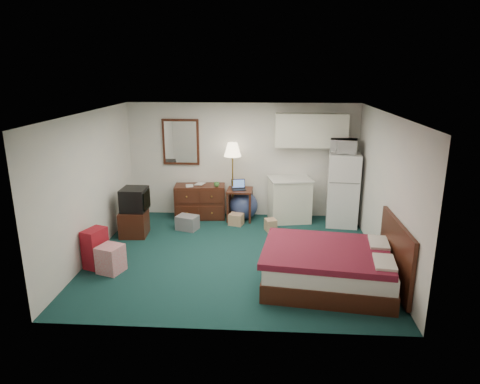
# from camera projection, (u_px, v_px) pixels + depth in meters

# --- Properties ---
(floor) EXTENTS (5.00, 4.50, 0.01)m
(floor) POSITION_uv_depth(u_px,v_px,m) (235.00, 255.00, 7.59)
(floor) COLOR #0B2D29
(floor) RESTS_ON ground
(ceiling) EXTENTS (5.00, 4.50, 0.01)m
(ceiling) POSITION_uv_depth(u_px,v_px,m) (235.00, 113.00, 6.89)
(ceiling) COLOR silver
(ceiling) RESTS_ON walls
(walls) EXTENTS (5.01, 4.51, 2.50)m
(walls) POSITION_uv_depth(u_px,v_px,m) (235.00, 188.00, 7.24)
(walls) COLOR silver
(walls) RESTS_ON floor
(mirror) EXTENTS (0.80, 0.06, 1.00)m
(mirror) POSITION_uv_depth(u_px,v_px,m) (181.00, 142.00, 9.34)
(mirror) COLOR white
(mirror) RESTS_ON walls
(upper_cabinets) EXTENTS (1.50, 0.35, 0.70)m
(upper_cabinets) POSITION_uv_depth(u_px,v_px,m) (311.00, 130.00, 8.95)
(upper_cabinets) COLOR white
(upper_cabinets) RESTS_ON walls
(headboard) EXTENTS (0.06, 1.56, 1.00)m
(headboard) POSITION_uv_depth(u_px,v_px,m) (396.00, 254.00, 6.32)
(headboard) COLOR #35190D
(headboard) RESTS_ON walls
(dresser) EXTENTS (1.13, 0.58, 0.74)m
(dresser) POSITION_uv_depth(u_px,v_px,m) (200.00, 201.00, 9.44)
(dresser) COLOR #35190D
(dresser) RESTS_ON floor
(floor_lamp) EXTENTS (0.40, 0.40, 1.69)m
(floor_lamp) POSITION_uv_depth(u_px,v_px,m) (233.00, 182.00, 9.22)
(floor_lamp) COLOR #B38934
(floor_lamp) RESTS_ON floor
(desk) EXTENTS (0.56, 0.56, 0.68)m
(desk) POSITION_uv_depth(u_px,v_px,m) (240.00, 204.00, 9.33)
(desk) COLOR #35190D
(desk) RESTS_ON floor
(exercise_ball) EXTENTS (0.71, 0.71, 0.61)m
(exercise_ball) POSITION_uv_depth(u_px,v_px,m) (244.00, 205.00, 9.37)
(exercise_ball) COLOR navy
(exercise_ball) RESTS_ON floor
(kitchen_counter) EXTENTS (0.94, 0.78, 0.92)m
(kitchen_counter) POSITION_uv_depth(u_px,v_px,m) (290.00, 200.00, 9.23)
(kitchen_counter) COLOR white
(kitchen_counter) RESTS_ON floor
(fridge) EXTENTS (0.70, 0.70, 1.53)m
(fridge) POSITION_uv_depth(u_px,v_px,m) (343.00, 190.00, 8.91)
(fridge) COLOR white
(fridge) RESTS_ON floor
(bed) EXTENTS (2.05, 1.69, 0.60)m
(bed) POSITION_uv_depth(u_px,v_px,m) (328.00, 268.00, 6.45)
(bed) COLOR #420D14
(bed) RESTS_ON floor
(tv_stand) EXTENTS (0.54, 0.59, 0.51)m
(tv_stand) POSITION_uv_depth(u_px,v_px,m) (134.00, 223.00, 8.45)
(tv_stand) COLOR #35190D
(tv_stand) RESTS_ON floor
(suitcase) EXTENTS (0.37, 0.46, 0.66)m
(suitcase) POSITION_uv_depth(u_px,v_px,m) (95.00, 248.00, 7.09)
(suitcase) COLOR maroon
(suitcase) RESTS_ON floor
(retail_box) EXTENTS (0.46, 0.46, 0.45)m
(retail_box) POSITION_uv_depth(u_px,v_px,m) (111.00, 259.00, 6.92)
(retail_box) COLOR silver
(retail_box) RESTS_ON floor
(file_bin) EXTENTS (0.49, 0.43, 0.29)m
(file_bin) POSITION_uv_depth(u_px,v_px,m) (187.00, 223.00, 8.79)
(file_bin) COLOR gray
(file_bin) RESTS_ON floor
(cardboard_box_a) EXTENTS (0.34, 0.31, 0.24)m
(cardboard_box_a) POSITION_uv_depth(u_px,v_px,m) (236.00, 219.00, 9.05)
(cardboard_box_a) COLOR tan
(cardboard_box_a) RESTS_ON floor
(cardboard_box_b) EXTENTS (0.27, 0.30, 0.24)m
(cardboard_box_b) POSITION_uv_depth(u_px,v_px,m) (271.00, 225.00, 8.72)
(cardboard_box_b) COLOR tan
(cardboard_box_b) RESTS_ON floor
(laptop) EXTENTS (0.34, 0.30, 0.21)m
(laptop) POSITION_uv_depth(u_px,v_px,m) (239.00, 185.00, 9.16)
(laptop) COLOR black
(laptop) RESTS_ON desk
(crt_tv) EXTENTS (0.49, 0.53, 0.45)m
(crt_tv) POSITION_uv_depth(u_px,v_px,m) (134.00, 199.00, 8.36)
(crt_tv) COLOR black
(crt_tv) RESTS_ON tv_stand
(microwave) EXTENTS (0.57, 0.39, 0.36)m
(microwave) POSITION_uv_depth(u_px,v_px,m) (344.00, 145.00, 8.67)
(microwave) COLOR white
(microwave) RESTS_ON fridge
(book_a) EXTENTS (0.16, 0.04, 0.22)m
(book_a) POSITION_uv_depth(u_px,v_px,m) (186.00, 181.00, 9.22)
(book_a) COLOR tan
(book_a) RESTS_ON dresser
(book_b) EXTENTS (0.18, 0.07, 0.24)m
(book_b) POSITION_uv_depth(u_px,v_px,m) (196.00, 179.00, 9.38)
(book_b) COLOR tan
(book_b) RESTS_ON dresser
(mug) EXTENTS (0.14, 0.13, 0.12)m
(mug) POSITION_uv_depth(u_px,v_px,m) (217.00, 184.00, 9.20)
(mug) COLOR #4C8C41
(mug) RESTS_ON dresser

